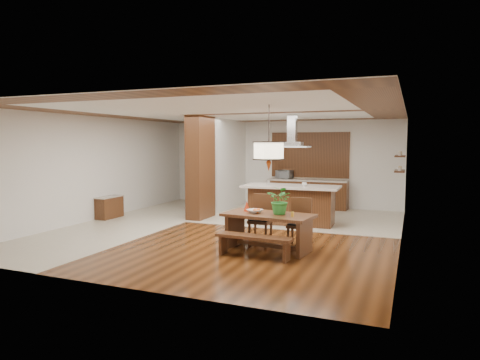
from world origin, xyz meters
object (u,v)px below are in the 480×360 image
at_px(kitchen_island, 291,204).
at_px(hallway_console, 109,207).
at_px(microwave, 284,174).
at_px(fruit_bowl, 255,211).
at_px(range_hood, 292,131).
at_px(island_cup, 304,184).
at_px(dining_table, 268,223).
at_px(pendant_lantern, 269,138).
at_px(dining_bench, 254,246).
at_px(dining_chair_right, 299,223).
at_px(dining_chair_left, 260,219).
at_px(foliage_plant, 281,200).

bearing_deg(kitchen_island, hallway_console, -169.60).
xyz_separation_m(hallway_console, microwave, (4.01, 4.01, 0.78)).
bearing_deg(fruit_bowl, range_hood, 90.40).
xyz_separation_m(kitchen_island, island_cup, (0.36, -0.08, 0.55)).
bearing_deg(dining_table, pendant_lantern, -135.00).
bearing_deg(dining_bench, dining_chair_right, 62.57).
height_order(dining_chair_right, pendant_lantern, pendant_lantern).
relative_size(dining_table, microwave, 3.64).
height_order(dining_bench, range_hood, range_hood).
bearing_deg(kitchen_island, microwave, 107.75).
relative_size(dining_bench, island_cup, 12.35).
distance_m(kitchen_island, microwave, 3.13).
xyz_separation_m(dining_table, range_hood, (-0.30, 2.87, 1.92)).
bearing_deg(dining_chair_left, dining_table, -57.86).
height_order(hallway_console, dining_table, dining_table).
xyz_separation_m(hallway_console, kitchen_island, (5.05, 1.11, 0.22)).
xyz_separation_m(dining_chair_right, range_hood, (-0.81, 2.38, 1.96)).
bearing_deg(dining_table, microwave, 103.14).
bearing_deg(pendant_lantern, foliage_plant, 5.40).
bearing_deg(fruit_bowl, island_cup, 83.02).
bearing_deg(fruit_bowl, dining_table, 3.80).
relative_size(fruit_bowl, kitchen_island, 0.12).
xyz_separation_m(island_cup, microwave, (-1.40, 2.97, 0.01)).
relative_size(dining_bench, kitchen_island, 0.59).
xyz_separation_m(dining_bench, dining_chair_right, (0.58, 1.12, 0.29)).
distance_m(dining_chair_left, island_cup, 2.31).
height_order(dining_chair_right, kitchen_island, kitchen_island).
bearing_deg(hallway_console, range_hood, 12.46).
bearing_deg(foliage_plant, range_hood, 100.93).
relative_size(dining_bench, dining_chair_right, 1.48).
bearing_deg(dining_table, dining_chair_right, 43.84).
xyz_separation_m(hallway_console, pendant_lantern, (5.35, -1.75, 1.93)).
relative_size(foliage_plant, microwave, 1.10).
relative_size(hallway_console, island_cup, 7.30).
height_order(dining_chair_right, fruit_bowl, dining_chair_right).
bearing_deg(microwave, pendant_lantern, -63.02).
distance_m(dining_table, pendant_lantern, 1.70).
xyz_separation_m(foliage_plant, range_hood, (-0.55, 2.84, 1.45)).
bearing_deg(dining_bench, dining_chair_left, 103.68).
relative_size(dining_bench, pendant_lantern, 1.14).
height_order(dining_table, fruit_bowl, fruit_bowl).
xyz_separation_m(hallway_console, foliage_plant, (5.60, -1.73, 0.70)).
bearing_deg(kitchen_island, dining_bench, -88.31).
bearing_deg(pendant_lantern, dining_bench, -96.87).
relative_size(foliage_plant, range_hood, 0.62).
distance_m(dining_chair_left, dining_chair_right, 0.89).
bearing_deg(dining_table, fruit_bowl, -176.20).
bearing_deg(range_hood, foliage_plant, -79.07).
bearing_deg(microwave, range_hood, -56.36).
relative_size(dining_table, kitchen_island, 0.73).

